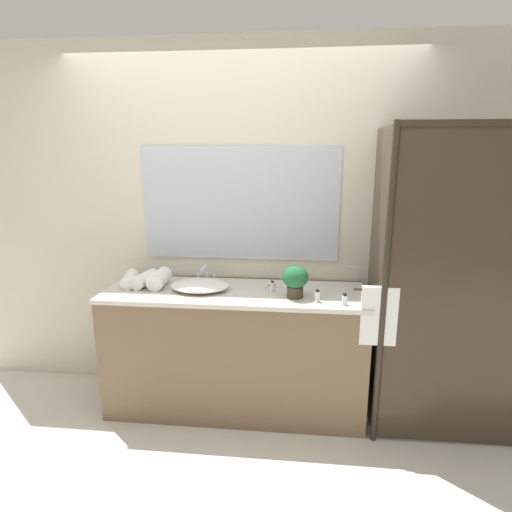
{
  "coord_description": "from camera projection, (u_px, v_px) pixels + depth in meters",
  "views": [
    {
      "loc": [
        0.44,
        -2.74,
        1.83
      ],
      "look_at": [
        0.15,
        0.0,
        1.15
      ],
      "focal_mm": 29.68,
      "sensor_mm": 36.0,
      "label": 1
    }
  ],
  "objects": [
    {
      "name": "amenity_bottle_conditioner",
      "position": [
        317.0,
        296.0,
        2.69
      ],
      "size": [
        0.03,
        0.03,
        0.08
      ],
      "color": "silver",
      "rests_on": "vanity_cabinet"
    },
    {
      "name": "vanity_cabinet",
      "position": [
        235.0,
        350.0,
        3.03
      ],
      "size": [
        1.8,
        0.58,
        0.9
      ],
      "color": "brown",
      "rests_on": "ground_plane"
    },
    {
      "name": "wall_back_with_mirror",
      "position": [
        241.0,
        224.0,
        3.14
      ],
      "size": [
        4.4,
        0.06,
        2.6
      ],
      "color": "beige",
      "rests_on": "ground_plane"
    },
    {
      "name": "rolled_towel_far_edge",
      "position": [
        159.0,
        279.0,
        2.98
      ],
      "size": [
        0.12,
        0.23,
        0.12
      ],
      "primitive_type": "cylinder",
      "rotation": [
        1.57,
        0.0,
        0.01
      ],
      "color": "white",
      "rests_on": "vanity_cabinet"
    },
    {
      "name": "amenity_bottle_shampoo",
      "position": [
        272.0,
        287.0,
        2.87
      ],
      "size": [
        0.03,
        0.03,
        0.08
      ],
      "color": "white",
      "rests_on": "vanity_cabinet"
    },
    {
      "name": "ground_plane",
      "position": [
        236.0,
        406.0,
        3.13
      ],
      "size": [
        8.0,
        8.0,
        0.0
      ],
      "primitive_type": "plane",
      "color": "silver"
    },
    {
      "name": "rolled_towel_middle",
      "position": [
        145.0,
        279.0,
        3.0
      ],
      "size": [
        0.14,
        0.25,
        0.1
      ],
      "primitive_type": "cylinder",
      "rotation": [
        1.57,
        0.0,
        -0.17
      ],
      "color": "white",
      "rests_on": "vanity_cabinet"
    },
    {
      "name": "faucet",
      "position": [
        206.0,
        276.0,
        3.1
      ],
      "size": [
        0.17,
        0.16,
        0.13
      ],
      "color": "silver",
      "rests_on": "vanity_cabinet"
    },
    {
      "name": "sink_basin",
      "position": [
        200.0,
        285.0,
        2.92
      ],
      "size": [
        0.41,
        0.31,
        0.07
      ],
      "primitive_type": "ellipsoid",
      "color": "white",
      "rests_on": "vanity_cabinet"
    },
    {
      "name": "soap_dish",
      "position": [
        272.0,
        285.0,
        2.98
      ],
      "size": [
        0.1,
        0.07,
        0.04
      ],
      "color": "silver",
      "rests_on": "vanity_cabinet"
    },
    {
      "name": "potted_plant",
      "position": [
        295.0,
        279.0,
        2.75
      ],
      "size": [
        0.17,
        0.17,
        0.21
      ],
      "color": "#473828",
      "rests_on": "vanity_cabinet"
    },
    {
      "name": "shower_enclosure",
      "position": [
        436.0,
        289.0,
        2.57
      ],
      "size": [
        1.2,
        0.59,
        2.0
      ],
      "color": "#2D2319",
      "rests_on": "ground_plane"
    },
    {
      "name": "rolled_towel_near_edge",
      "position": [
        130.0,
        279.0,
        3.01
      ],
      "size": [
        0.14,
        0.25,
        0.09
      ],
      "primitive_type": "cylinder",
      "rotation": [
        1.57,
        0.0,
        0.22
      ],
      "color": "white",
      "rests_on": "vanity_cabinet"
    },
    {
      "name": "amenity_bottle_lotion",
      "position": [
        344.0,
        299.0,
        2.63
      ],
      "size": [
        0.03,
        0.03,
        0.08
      ],
      "color": "silver",
      "rests_on": "vanity_cabinet"
    }
  ]
}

